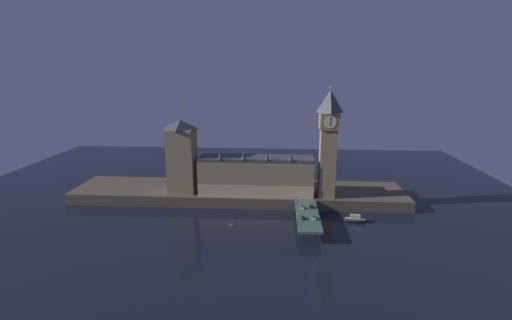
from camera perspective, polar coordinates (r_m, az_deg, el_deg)
ground_plane at (r=217.52m, az=-3.94°, el=-9.29°), size 400.00×400.00×0.00m
embankment at (r=252.37m, az=-2.76°, el=-5.08°), size 220.00×42.00×7.00m
parliament_hall at (r=237.78m, az=0.02°, el=-2.35°), size 72.50×18.86×28.82m
clock_tower at (r=230.17m, az=11.06°, el=3.00°), size 12.02×12.13×68.17m
victoria_tower at (r=242.73m, az=-11.33°, el=0.58°), size 17.03×17.03×53.24m
bridge at (r=209.55m, az=7.94°, el=-8.73°), size 12.59×46.00×7.27m
car_northbound_lead at (r=215.93m, az=7.08°, el=-7.25°), size 2.06×4.24×1.53m
car_northbound_trail at (r=201.70m, az=7.31°, el=-8.85°), size 1.90×3.89×1.39m
car_southbound_lead at (r=202.46m, az=8.89°, el=-8.79°), size 2.03×4.29×1.54m
car_southbound_trail at (r=218.14m, az=8.52°, el=-7.09°), size 2.09×4.10×1.46m
pedestrian_near_rail at (r=196.93m, az=6.58°, el=-9.32°), size 0.38×0.38×1.74m
pedestrian_mid_walk at (r=208.39m, az=9.51°, el=-8.10°), size 0.38×0.38×1.64m
street_lamp_near at (r=193.35m, az=6.52°, el=-8.78°), size 1.34×0.60×6.38m
street_lamp_far at (r=220.78m, az=6.19°, el=-5.83°), size 1.34×0.60×6.44m
boat_downstream at (r=221.72m, az=15.01°, el=-8.82°), size 12.85×4.93×4.61m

